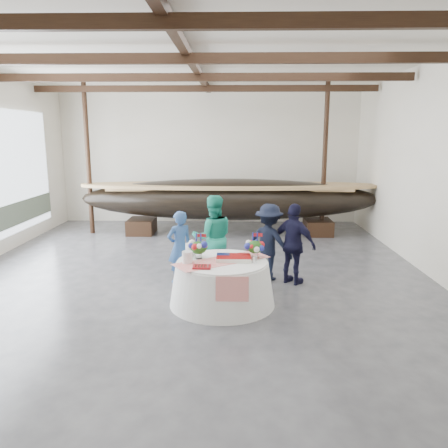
{
  "coord_description": "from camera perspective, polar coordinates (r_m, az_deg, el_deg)",
  "views": [
    {
      "loc": [
        0.84,
        -8.92,
        2.96
      ],
      "look_at": [
        0.64,
        -0.18,
        1.17
      ],
      "focal_mm": 35.0,
      "sensor_mm": 36.0,
      "label": 1
    }
  ],
  "objects": [
    {
      "name": "floor",
      "position": [
        9.44,
        -3.89,
        -6.73
      ],
      "size": [
        10.0,
        12.0,
        0.01
      ],
      "primitive_type": "cube",
      "color": "#3D3D42",
      "rests_on": "ground"
    },
    {
      "name": "wall_right",
      "position": [
        9.87,
        26.4,
        6.25
      ],
      "size": [
        0.02,
        12.0,
        4.5
      ],
      "primitive_type": "cube",
      "color": "silver",
      "rests_on": "ground"
    },
    {
      "name": "banquet_table",
      "position": [
        7.78,
        -0.24,
        -7.65
      ],
      "size": [
        1.86,
        1.86,
        0.8
      ],
      "color": "white",
      "rests_on": "ground"
    },
    {
      "name": "guest_man_right",
      "position": [
        8.83,
        9.12,
        -2.62
      ],
      "size": [
        1.0,
        0.91,
        1.64
      ],
      "primitive_type": "imported",
      "rotation": [
        0.0,
        0.0,
        2.47
      ],
      "color": "black",
      "rests_on": "ground"
    },
    {
      "name": "longboat_display",
      "position": [
        13.12,
        0.72,
        3.3
      ],
      "size": [
        8.94,
        1.79,
        1.68
      ],
      "color": "black",
      "rests_on": "ground"
    },
    {
      "name": "pavilion_structure",
      "position": [
        9.74,
        -3.83,
        17.7
      ],
      "size": [
        9.8,
        11.76,
        4.5
      ],
      "color": "black",
      "rests_on": "ground"
    },
    {
      "name": "wall_front",
      "position": [
        3.13,
        -14.34,
        -1.97
      ],
      "size": [
        10.0,
        0.02,
        4.5
      ],
      "primitive_type": "cube",
      "color": "silver",
      "rests_on": "ground"
    },
    {
      "name": "tabletop_items",
      "position": [
        7.73,
        -0.17,
        -3.52
      ],
      "size": [
        1.74,
        1.4,
        0.4
      ],
      "color": "red",
      "rests_on": "banquet_table"
    },
    {
      "name": "ceiling",
      "position": [
        9.09,
        -4.3,
        21.29
      ],
      "size": [
        10.0,
        12.0,
        0.01
      ],
      "primitive_type": "cube",
      "color": "white",
      "rests_on": "wall_back"
    },
    {
      "name": "guest_woman_blue",
      "position": [
        8.88,
        -5.82,
        -2.98
      ],
      "size": [
        0.64,
        0.59,
        1.48
      ],
      "primitive_type": "imported",
      "rotation": [
        0.0,
        0.0,
        3.72
      ],
      "color": "navy",
      "rests_on": "ground"
    },
    {
      "name": "guest_man_left",
      "position": [
        9.02,
        5.89,
        -2.37
      ],
      "size": [
        1.18,
        1.05,
        1.59
      ],
      "primitive_type": "imported",
      "rotation": [
        0.0,
        0.0,
        2.58
      ],
      "color": "black",
      "rests_on": "ground"
    },
    {
      "name": "wall_back",
      "position": [
        14.97,
        -1.93,
        8.86
      ],
      "size": [
        10.0,
        0.02,
        4.5
      ],
      "primitive_type": "cube",
      "color": "silver",
      "rests_on": "ground"
    },
    {
      "name": "guest_woman_teal",
      "position": [
        8.99,
        -1.46,
        -1.79
      ],
      "size": [
        0.96,
        0.81,
        1.77
      ],
      "primitive_type": "imported",
      "rotation": [
        0.0,
        0.0,
        3.31
      ],
      "color": "#1D9A7E",
      "rests_on": "ground"
    }
  ]
}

